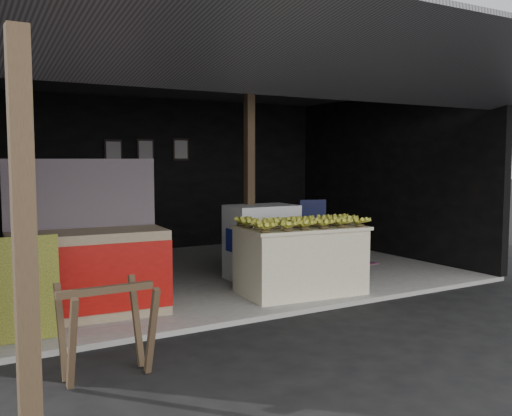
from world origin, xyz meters
TOP-DOWN VIEW (x-y plane):
  - ground at (0.00, 0.00)m, footprint 80.00×80.00m
  - concrete_slab at (0.00, 2.50)m, footprint 7.00×5.00m
  - shophouse at (0.00, 2.82)m, footprint 7.40×7.29m
  - banana_table at (0.36, 0.69)m, footprint 1.65×1.12m
  - banana_pile at (0.36, 0.69)m, footprint 1.53×1.01m
  - white_crate at (0.38, 1.69)m, footprint 0.97×0.67m
  - neighbor_stall at (-2.25, 0.99)m, footprint 1.71×0.87m
  - green_signboard at (-3.00, 0.42)m, footprint 0.66×0.12m
  - sawhorse at (-2.54, -0.76)m, footprint 0.78×0.67m
  - water_barrel at (1.17, 1.05)m, footprint 0.37×0.37m
  - plastic_chair at (2.10, 2.77)m, footprint 0.61×0.61m
  - magenta_rug at (1.83, 2.09)m, footprint 1.63×1.21m
  - picture_frames at (-0.17, 4.89)m, footprint 1.62×0.04m

SIDE VIEW (x-z plane):
  - ground at x=0.00m, z-range 0.00..0.00m
  - concrete_slab at x=0.00m, z-range 0.00..0.06m
  - magenta_rug at x=1.83m, z-range 0.06..0.07m
  - water_barrel at x=1.17m, z-range 0.06..0.60m
  - sawhorse at x=-2.54m, z-range 0.10..0.86m
  - banana_table at x=0.36m, z-range 0.06..0.93m
  - green_signboard at x=-3.00m, z-range 0.06..1.05m
  - neighbor_stall at x=-2.25m, z-range -0.28..1.43m
  - white_crate at x=0.38m, z-range 0.06..1.12m
  - plastic_chair at x=2.10m, z-range 0.15..1.15m
  - banana_pile at x=0.36m, z-range 0.92..1.09m
  - picture_frames at x=-0.17m, z-range 1.70..2.16m
  - shophouse at x=0.00m, z-range 0.59..3.61m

